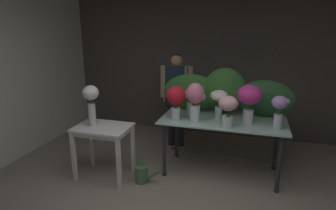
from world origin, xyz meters
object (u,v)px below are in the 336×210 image
at_px(vase_magenta_lilies, 249,98).
at_px(vase_blush_roses, 228,108).
at_px(vase_crimson_freesia, 176,99).
at_px(vase_ivory_tulips, 219,99).
at_px(vase_rosy_snapdragons, 195,99).
at_px(florist, 176,91).
at_px(vase_lilac_dahlias, 279,109).
at_px(vase_peach_stock, 191,99).
at_px(vase_white_roses_tall, 91,100).
at_px(display_table_glass, 222,129).
at_px(watering_can, 142,173).
at_px(side_table_white, 103,134).

height_order(vase_magenta_lilies, vase_blush_roses, vase_magenta_lilies).
bearing_deg(vase_crimson_freesia, vase_ivory_tulips, 20.14).
xyz_separation_m(vase_ivory_tulips, vase_rosy_snapdragons, (-0.29, -0.21, 0.03)).
height_order(florist, vase_lilac_dahlias, florist).
bearing_deg(vase_peach_stock, vase_blush_roses, -36.19).
height_order(vase_crimson_freesia, vase_white_roses_tall, vase_white_roses_tall).
height_order(display_table_glass, vase_peach_stock, vase_peach_stock).
bearing_deg(vase_peach_stock, vase_ivory_tulips, -11.01).
xyz_separation_m(vase_rosy_snapdragons, watering_can, (-0.64, -0.38, -1.00)).
xyz_separation_m(florist, vase_ivory_tulips, (0.81, -0.75, 0.10)).
xyz_separation_m(side_table_white, vase_white_roses_tall, (-0.15, -0.00, 0.46)).
bearing_deg(vase_magenta_lilies, vase_peach_stock, 167.84).
xyz_separation_m(display_table_glass, watering_can, (-1.00, -0.59, -0.55)).
bearing_deg(vase_peach_stock, display_table_glass, -10.58).
bearing_deg(display_table_glass, vase_peach_stock, 169.42).
distance_m(florist, vase_rosy_snapdragons, 1.11).
bearing_deg(watering_can, vase_lilac_dahlias, 13.59).
bearing_deg(florist, vase_crimson_freesia, -75.32).
bearing_deg(vase_blush_roses, watering_can, -166.48).
relative_size(vase_ivory_tulips, watering_can, 1.16).
distance_m(display_table_glass, vase_lilac_dahlias, 0.83).
bearing_deg(vase_magenta_lilies, vase_lilac_dahlias, -13.62).
xyz_separation_m(side_table_white, watering_can, (0.55, -0.00, -0.52)).
bearing_deg(vase_magenta_lilies, vase_crimson_freesia, -173.47).
xyz_separation_m(florist, vase_peach_stock, (0.39, -0.67, 0.05)).
bearing_deg(vase_white_roses_tall, vase_ivory_tulips, 20.01).
height_order(display_table_glass, watering_can, display_table_glass).
distance_m(florist, vase_ivory_tulips, 1.11).
height_order(vase_lilac_dahlias, watering_can, vase_lilac_dahlias).
bearing_deg(vase_ivory_tulips, vase_blush_roses, -65.54).
relative_size(vase_peach_stock, vase_white_roses_tall, 0.70).
distance_m(vase_crimson_freesia, vase_peach_stock, 0.33).
distance_m(display_table_glass, vase_ivory_tulips, 0.42).
distance_m(display_table_glass, vase_rosy_snapdragons, 0.61).
bearing_deg(florist, vase_magenta_lilies, -34.99).
bearing_deg(vase_lilac_dahlias, vase_blush_roses, -166.30).
height_order(vase_blush_roses, vase_crimson_freesia, vase_crimson_freesia).
relative_size(vase_magenta_lilies, vase_blush_roses, 1.26).
distance_m(side_table_white, vase_blush_roses, 1.71).
bearing_deg(vase_ivory_tulips, display_table_glass, -8.00).
height_order(vase_crimson_freesia, vase_lilac_dahlias, vase_crimson_freesia).
xyz_separation_m(vase_ivory_tulips, vase_magenta_lilies, (0.40, -0.10, 0.07)).
relative_size(side_table_white, vase_peach_stock, 1.93).
bearing_deg(display_table_glass, side_table_white, -159.41).
distance_m(display_table_glass, vase_white_roses_tall, 1.85).
relative_size(vase_ivory_tulips, vase_blush_roses, 0.97).
xyz_separation_m(florist, vase_rosy_snapdragons, (0.52, -0.96, 0.13)).
bearing_deg(vase_crimson_freesia, vase_blush_roses, -10.37).
bearing_deg(watering_can, vase_crimson_freesia, 46.49).
xyz_separation_m(vase_lilac_dahlias, watering_can, (-1.70, -0.41, -0.95)).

